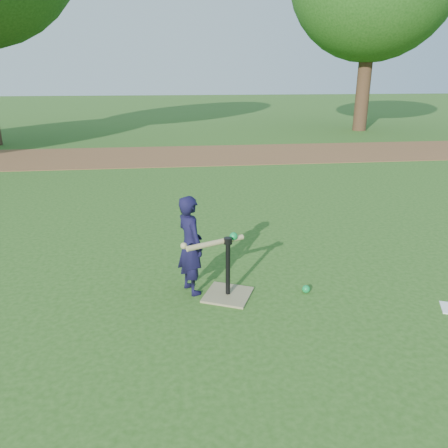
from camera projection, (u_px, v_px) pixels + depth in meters
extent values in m
plane|color=#285116|center=(244.00, 282.00, 4.60)|extent=(80.00, 80.00, 0.00)
cube|color=brown|center=(196.00, 155.00, 11.63)|extent=(24.00, 3.00, 0.01)
imported|color=black|center=(190.00, 245.00, 4.26)|extent=(0.37, 0.43, 1.00)
sphere|color=#0C8A3A|center=(306.00, 289.00, 4.37)|extent=(0.08, 0.08, 0.08)
cube|color=#8D8259|center=(228.00, 295.00, 4.32)|extent=(0.57, 0.57, 0.02)
cylinder|color=black|center=(228.00, 268.00, 4.23)|extent=(0.05, 0.05, 0.55)
cylinder|color=black|center=(228.00, 241.00, 4.13)|extent=(0.08, 0.08, 0.06)
cylinder|color=tan|center=(216.00, 243.00, 4.10)|extent=(0.57, 0.28, 0.05)
sphere|color=tan|center=(184.00, 246.00, 4.03)|extent=(0.06, 0.06, 0.06)
sphere|color=#0C8A3A|center=(234.00, 236.00, 4.18)|extent=(0.08, 0.08, 0.08)
cylinder|color=#382316|center=(364.00, 83.00, 16.06)|extent=(0.50, 0.50, 3.42)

